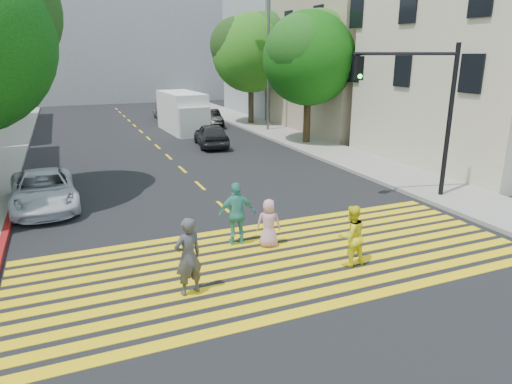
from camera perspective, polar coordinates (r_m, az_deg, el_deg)
ground at (r=11.23m, az=6.05°, el=-11.00°), size 120.00×120.00×0.00m
sidewalk_left at (r=31.29m, az=-29.18°, el=5.24°), size 3.00×40.00×0.15m
sidewalk_right at (r=27.66m, az=6.67°, el=6.01°), size 3.00×60.00×0.15m
curb_red at (r=15.66m, az=-28.82°, el=-4.53°), size 0.20×8.00×0.16m
crosswalk at (r=12.23m, az=3.16°, el=-8.44°), size 13.40×5.30×0.01m
lane_line at (r=31.96m, az=-13.76°, el=6.97°), size 0.12×34.40×0.01m
building_right_cream at (r=25.94m, az=28.27°, el=14.43°), size 10.00×10.00×10.00m
building_right_tan at (r=34.06m, az=13.49°, el=16.03°), size 10.00×10.00×10.00m
building_right_grey at (r=43.47m, az=4.65°, el=16.50°), size 10.00×10.00×10.00m
backdrop_block at (r=56.86m, az=-18.66°, el=16.80°), size 30.00×8.00×12.00m
tree_right_near at (r=27.54m, az=6.70°, el=16.84°), size 6.76×6.64×7.79m
tree_right_far at (r=35.31m, az=-0.53°, el=17.45°), size 7.56×7.30×8.29m
pedestrian_man at (r=10.34m, az=-8.48°, el=-7.99°), size 0.76×0.61×1.83m
pedestrian_woman at (r=11.90m, az=11.81°, el=-5.36°), size 0.81×0.64×1.61m
pedestrian_child at (r=12.78m, az=1.60°, el=-3.93°), size 0.79×0.65×1.39m
pedestrian_extra at (r=12.86m, az=-2.39°, el=-2.76°), size 1.11×0.56×1.83m
white_sedan at (r=17.70m, az=-25.04°, el=0.21°), size 2.36×4.71×1.28m
dark_car_near at (r=27.08m, az=-5.64°, el=7.13°), size 2.13×4.22×1.38m
silver_car at (r=39.22m, az=-11.16°, el=9.80°), size 1.85×4.34×1.25m
dark_car_parked at (r=34.88m, az=-5.71°, el=9.18°), size 1.69×3.89×1.24m
white_van at (r=32.41m, az=-9.08°, el=9.67°), size 2.41×5.84×2.71m
traffic_signal at (r=17.41m, az=20.35°, el=10.59°), size 3.76×1.06×5.62m
street_lamp at (r=31.97m, az=1.18°, el=17.79°), size 2.27×0.45×10.02m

